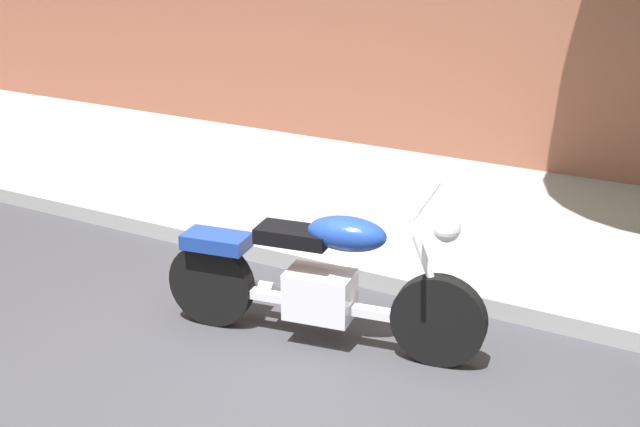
# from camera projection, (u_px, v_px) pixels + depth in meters

# --- Properties ---
(ground_plane) EXTENTS (60.00, 60.00, 0.00)m
(ground_plane) POSITION_uv_depth(u_px,v_px,m) (295.00, 386.00, 5.19)
(ground_plane) COLOR #38383D
(sidewalk) EXTENTS (24.71, 3.11, 0.14)m
(sidewalk) POSITION_uv_depth(u_px,v_px,m) (465.00, 221.00, 7.60)
(sidewalk) COLOR #959595
(sidewalk) RESTS_ON ground
(motorcycle) EXTENTS (2.18, 0.73, 1.11)m
(motorcycle) POSITION_uv_depth(u_px,v_px,m) (320.00, 280.00, 5.53)
(motorcycle) COLOR black
(motorcycle) RESTS_ON ground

